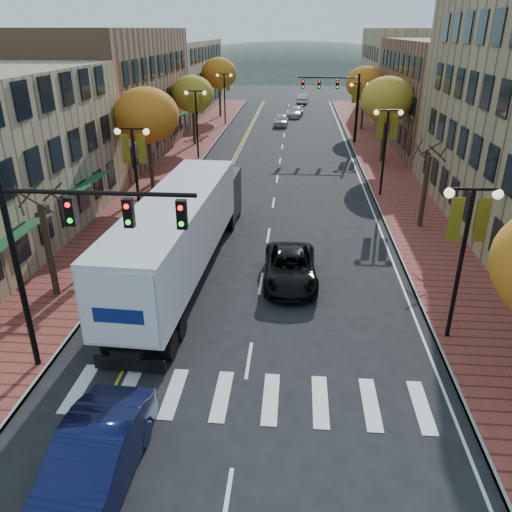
# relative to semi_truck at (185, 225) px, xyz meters

# --- Properties ---
(ground) EXTENTS (200.00, 200.00, 0.00)m
(ground) POSITION_rel_semi_truck_xyz_m (3.67, -10.87, -2.49)
(ground) COLOR black
(ground) RESTS_ON ground
(sidewalk_left) EXTENTS (4.00, 85.00, 0.15)m
(sidewalk_left) POSITION_rel_semi_truck_xyz_m (-5.33, 21.63, -2.41)
(sidewalk_left) COLOR brown
(sidewalk_left) RESTS_ON ground
(sidewalk_right) EXTENTS (4.00, 85.00, 0.15)m
(sidewalk_right) POSITION_rel_semi_truck_xyz_m (12.67, 21.63, -2.41)
(sidewalk_right) COLOR brown
(sidewalk_right) RESTS_ON ground
(building_left_mid) EXTENTS (12.00, 24.00, 11.00)m
(building_left_mid) POSITION_rel_semi_truck_xyz_m (-13.33, 25.13, 3.01)
(building_left_mid) COLOR brown
(building_left_mid) RESTS_ON ground
(building_left_far) EXTENTS (12.00, 26.00, 9.50)m
(building_left_far) POSITION_rel_semi_truck_xyz_m (-13.33, 50.13, 2.26)
(building_left_far) COLOR #9E8966
(building_left_far) RESTS_ON ground
(building_right_mid) EXTENTS (15.00, 24.00, 10.00)m
(building_right_mid) POSITION_rel_semi_truck_xyz_m (22.17, 31.13, 2.51)
(building_right_mid) COLOR brown
(building_right_mid) RESTS_ON ground
(building_right_far) EXTENTS (15.00, 20.00, 11.00)m
(building_right_far) POSITION_rel_semi_truck_xyz_m (22.17, 53.13, 3.01)
(building_right_far) COLOR #9E8966
(building_right_far) RESTS_ON ground
(tree_left_a) EXTENTS (0.28, 0.28, 4.20)m
(tree_left_a) POSITION_rel_semi_truck_xyz_m (-5.33, -2.87, -0.24)
(tree_left_a) COLOR #382619
(tree_left_a) RESTS_ON sidewalk_left
(tree_left_b) EXTENTS (4.48, 4.48, 7.21)m
(tree_left_b) POSITION_rel_semi_truck_xyz_m (-5.33, 13.13, 2.96)
(tree_left_b) COLOR #382619
(tree_left_b) RESTS_ON sidewalk_left
(tree_left_c) EXTENTS (4.16, 4.16, 6.69)m
(tree_left_c) POSITION_rel_semi_truck_xyz_m (-5.33, 29.13, 2.57)
(tree_left_c) COLOR #382619
(tree_left_c) RESTS_ON sidewalk_left
(tree_left_d) EXTENTS (4.61, 4.61, 7.42)m
(tree_left_d) POSITION_rel_semi_truck_xyz_m (-5.33, 47.13, 3.12)
(tree_left_d) COLOR #382619
(tree_left_d) RESTS_ON sidewalk_left
(tree_right_b) EXTENTS (0.28, 0.28, 4.20)m
(tree_right_b) POSITION_rel_semi_truck_xyz_m (12.67, 7.13, -0.24)
(tree_right_b) COLOR #382619
(tree_right_b) RESTS_ON sidewalk_right
(tree_right_c) EXTENTS (4.48, 4.48, 7.21)m
(tree_right_c) POSITION_rel_semi_truck_xyz_m (12.67, 23.13, 2.96)
(tree_right_c) COLOR #382619
(tree_right_c) RESTS_ON sidewalk_right
(tree_right_d) EXTENTS (4.35, 4.35, 7.00)m
(tree_right_d) POSITION_rel_semi_truck_xyz_m (12.67, 39.13, 2.80)
(tree_right_d) COLOR #382619
(tree_right_d) RESTS_ON sidewalk_right
(lamp_left_b) EXTENTS (1.96, 0.36, 6.05)m
(lamp_left_b) POSITION_rel_semi_truck_xyz_m (-3.83, 5.13, 1.81)
(lamp_left_b) COLOR black
(lamp_left_b) RESTS_ON ground
(lamp_left_c) EXTENTS (1.96, 0.36, 6.05)m
(lamp_left_c) POSITION_rel_semi_truck_xyz_m (-3.83, 23.13, 1.81)
(lamp_left_c) COLOR black
(lamp_left_c) RESTS_ON ground
(lamp_left_d) EXTENTS (1.96, 0.36, 6.05)m
(lamp_left_d) POSITION_rel_semi_truck_xyz_m (-3.83, 41.13, 1.81)
(lamp_left_d) COLOR black
(lamp_left_d) RESTS_ON ground
(lamp_right_a) EXTENTS (1.96, 0.36, 6.05)m
(lamp_right_a) POSITION_rel_semi_truck_xyz_m (11.17, -4.87, 1.81)
(lamp_right_a) COLOR black
(lamp_right_a) RESTS_ON ground
(lamp_right_b) EXTENTS (1.96, 0.36, 6.05)m
(lamp_right_b) POSITION_rel_semi_truck_xyz_m (11.17, 13.13, 1.81)
(lamp_right_b) COLOR black
(lamp_right_b) RESTS_ON ground
(lamp_right_c) EXTENTS (1.96, 0.36, 6.05)m
(lamp_right_c) POSITION_rel_semi_truck_xyz_m (11.17, 31.13, 1.81)
(lamp_right_c) COLOR black
(lamp_right_c) RESTS_ON ground
(traffic_mast_near) EXTENTS (6.10, 0.35, 7.00)m
(traffic_mast_near) POSITION_rel_semi_truck_xyz_m (-1.80, -7.88, 2.44)
(traffic_mast_near) COLOR black
(traffic_mast_near) RESTS_ON ground
(traffic_mast_far) EXTENTS (6.10, 0.34, 7.00)m
(traffic_mast_far) POSITION_rel_semi_truck_xyz_m (9.15, 31.12, 2.44)
(traffic_mast_far) COLOR black
(traffic_mast_far) RESTS_ON ground
(semi_truck) EXTENTS (3.49, 17.13, 4.26)m
(semi_truck) POSITION_rel_semi_truck_xyz_m (0.00, 0.00, 0.00)
(semi_truck) COLOR black
(semi_truck) RESTS_ON ground
(navy_sedan) EXTENTS (1.95, 5.33, 1.74)m
(navy_sedan) POSITION_rel_semi_truck_xyz_m (0.23, -12.70, -1.61)
(navy_sedan) COLOR #0D1135
(navy_sedan) RESTS_ON ground
(black_suv) EXTENTS (2.60, 5.32, 1.46)m
(black_suv) POSITION_rel_semi_truck_xyz_m (5.03, -0.59, -1.76)
(black_suv) COLOR black
(black_suv) RESTS_ON ground
(car_far_white) EXTENTS (1.71, 4.10, 1.39)m
(car_far_white) POSITION_rel_semi_truck_xyz_m (3.12, 41.07, -1.79)
(car_far_white) COLOR silver
(car_far_white) RESTS_ON ground
(car_far_silver) EXTENTS (2.38, 4.69, 1.30)m
(car_far_silver) POSITION_rel_semi_truck_xyz_m (4.78, 48.03, -1.84)
(car_far_silver) COLOR #B9B8C0
(car_far_silver) RESTS_ON ground
(car_far_oncoming) EXTENTS (2.14, 4.73, 1.51)m
(car_far_oncoming) POSITION_rel_semi_truck_xyz_m (5.90, 61.34, -1.73)
(car_far_oncoming) COLOR #AFB0B7
(car_far_oncoming) RESTS_ON ground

